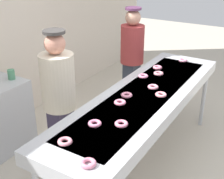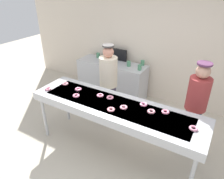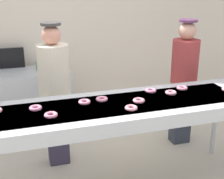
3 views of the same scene
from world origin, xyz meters
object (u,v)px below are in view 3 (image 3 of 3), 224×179
Objects in this scene: worker_baker at (184,76)px; strawberry_donut_6 at (171,93)px; fryer_conveyor at (121,110)px; paper_cup_3 at (55,61)px; strawberry_donut_1 at (84,102)px; strawberry_donut_3 at (139,101)px; worker_assistant at (55,87)px; paper_cup_1 at (62,65)px; paper_cup_2 at (39,66)px; menu_display at (4,58)px; strawberry_donut_0 at (131,108)px; strawberry_donut_7 at (182,88)px; strawberry_donut_11 at (151,91)px; strawberry_donut_2 at (51,115)px; prep_counter at (9,102)px; strawberry_donut_8 at (36,108)px; strawberry_donut_5 at (102,99)px.

strawberry_donut_6 is at bearing 57.60° from worker_baker.
paper_cup_3 reaches higher than fryer_conveyor.
strawberry_donut_1 reaches higher than fryer_conveyor.
strawberry_donut_3 and strawberry_donut_6 have the same top height.
worker_assistant is 13.37× the size of paper_cup_1.
menu_display reaches higher than paper_cup_2.
strawberry_donut_0 is 1.06m from worker_assistant.
worker_baker is at bearing 33.66° from fryer_conveyor.
strawberry_donut_7 and strawberry_donut_11 have the same top height.
worker_assistant reaches higher than paper_cup_3.
strawberry_donut_0 is (0.04, -0.17, 0.09)m from fryer_conveyor.
strawberry_donut_2 and strawberry_donut_7 have the same top height.
strawberry_donut_0 is 0.94× the size of paper_cup_1.
menu_display is at bearing 90.00° from prep_counter.
strawberry_donut_2 is at bearing -174.04° from strawberry_donut_3.
strawberry_donut_0 is at bearing -132.07° from strawberry_donut_3.
worker_assistant is 13.37× the size of paper_cup_3.
prep_counter is at bearing 139.80° from strawberry_donut_7.
paper_cup_1 is at bearing 73.06° from strawberry_donut_8.
prep_counter is at bearing -178.58° from paper_cup_2.
prep_counter is (-1.14, 1.94, -0.55)m from strawberry_donut_0.
paper_cup_2 is 0.34m from paper_cup_3.
prep_counter is 0.94m from paper_cup_1.
fryer_conveyor is 24.48× the size of strawberry_donut_5.
strawberry_donut_3 is 0.21× the size of menu_display.
strawberry_donut_1 is at bearing -89.06° from paper_cup_3.
strawberry_donut_8 is at bearing -80.05° from prep_counter.
strawberry_donut_0 is at bearing -78.42° from fryer_conveyor.
worker_baker is (0.53, 0.65, -0.05)m from strawberry_donut_6.
worker_assistant is at bearing 152.32° from strawberry_donut_11.
strawberry_donut_2 is 0.07× the size of worker_assistant.
strawberry_donut_3 is 0.07× the size of prep_counter.
paper_cup_3 is at bearing 40.18° from paper_cup_2.
strawberry_donut_1 and strawberry_donut_2 have the same top height.
paper_cup_1 is at bearing 115.92° from strawberry_donut_11.
strawberry_donut_8 is at bearing -179.98° from strawberry_donut_6.
paper_cup_1 reaches higher than strawberry_donut_2.
strawberry_donut_11 is 1.88m from paper_cup_2.
worker_baker is at bearing 25.69° from strawberry_donut_5.
strawberry_donut_5 is at bearing 123.36° from strawberry_donut_0.
strawberry_donut_6 is at bearing 154.72° from worker_assistant.
fryer_conveyor is 0.46m from strawberry_donut_11.
strawberry_donut_0 and strawberry_donut_1 have the same top height.
menu_display is at bearing 98.70° from strawberry_donut_8.
paper_cup_2 reaches higher than strawberry_donut_3.
strawberry_donut_3 is at bearing -164.70° from strawberry_donut_6.
worker_baker is (0.70, 0.53, -0.05)m from strawberry_donut_11.
paper_cup_1 is at bearing 100.61° from fryer_conveyor.
strawberry_donut_3 is 2.09m from paper_cup_3.
paper_cup_1 is 0.23× the size of menu_display.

